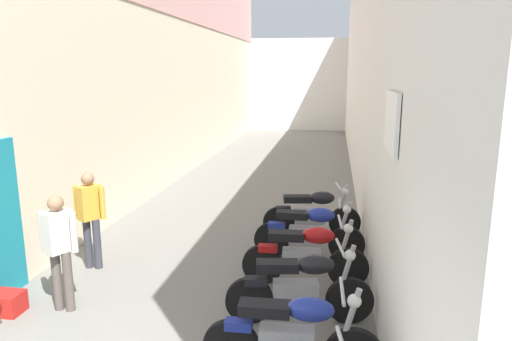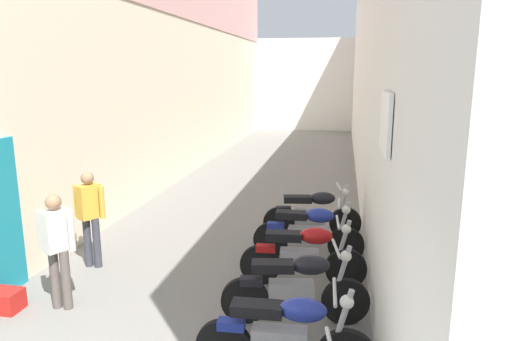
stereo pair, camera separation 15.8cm
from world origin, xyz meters
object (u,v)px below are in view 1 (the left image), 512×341
object	(u,v)px
motorcycle_fourth	(306,253)
pedestrian_mid_alley	(59,244)
motorcycle_fifth	(310,231)
pedestrian_further_down	(90,213)
motorcycle_third	(301,286)
plastic_crate	(5,303)
motorcycle_second	(293,334)
motorcycle_sixth	(313,212)

from	to	relation	value
motorcycle_fourth	pedestrian_mid_alley	xyz separation A→B (m)	(-3.10, -1.25, 0.42)
motorcycle_fifth	pedestrian_further_down	world-z (taller)	pedestrian_further_down
motorcycle_third	pedestrian_further_down	size ratio (longest dim) A/B	1.17
plastic_crate	motorcycle_fourth	bearing A→B (deg)	20.81
motorcycle_second	plastic_crate	xyz separation A→B (m)	(-3.81, 0.69, -0.36)
motorcycle_sixth	pedestrian_further_down	world-z (taller)	pedestrian_further_down
motorcycle_fifth	pedestrian_mid_alley	xyz separation A→B (m)	(-3.10, -2.25, 0.42)
motorcycle_sixth	pedestrian_further_down	xyz separation A→B (m)	(-3.39, -1.98, 0.42)
motorcycle_fourth	pedestrian_further_down	bearing A→B (deg)	178.85
motorcycle_fifth	pedestrian_mid_alley	size ratio (longest dim) A/B	1.18
motorcycle_fourth	motorcycle_sixth	bearing A→B (deg)	90.00
motorcycle_third	motorcycle_second	bearing A→B (deg)	-89.99
motorcycle_second	motorcycle_third	size ratio (longest dim) A/B	1.01
motorcycle_fourth	pedestrian_further_down	world-z (taller)	pedestrian_further_down
motorcycle_second	plastic_crate	size ratio (longest dim) A/B	4.21
motorcycle_fifth	motorcycle_sixth	xyz separation A→B (m)	(-0.00, 1.05, 0.00)
motorcycle_second	pedestrian_further_down	size ratio (longest dim) A/B	1.18
motorcycle_fourth	motorcycle_fifth	bearing A→B (deg)	90.00
motorcycle_sixth	pedestrian_mid_alley	distance (m)	4.54
pedestrian_further_down	plastic_crate	world-z (taller)	pedestrian_further_down
motorcycle_second	pedestrian_further_down	world-z (taller)	pedestrian_further_down
motorcycle_third	plastic_crate	xyz separation A→B (m)	(-3.81, -0.39, -0.36)
pedestrian_mid_alley	plastic_crate	world-z (taller)	pedestrian_mid_alley
pedestrian_mid_alley	plastic_crate	bearing A→B (deg)	-164.42
motorcycle_second	pedestrian_mid_alley	bearing A→B (deg)	163.90
motorcycle_sixth	plastic_crate	size ratio (longest dim) A/B	4.18
motorcycle_third	motorcycle_fourth	world-z (taller)	same
motorcycle_third	motorcycle_fourth	bearing A→B (deg)	89.99
motorcycle_fourth	motorcycle_sixth	distance (m)	2.04
motorcycle_sixth	pedestrian_further_down	size ratio (longest dim) A/B	1.17
motorcycle_third	plastic_crate	bearing A→B (deg)	-174.10
motorcycle_fourth	motorcycle_sixth	size ratio (longest dim) A/B	1.01
motorcycle_third	motorcycle_sixth	size ratio (longest dim) A/B	1.00
pedestrian_mid_alley	motorcycle_third	bearing A→B (deg)	3.59
motorcycle_second	plastic_crate	world-z (taller)	motorcycle_second
motorcycle_third	plastic_crate	distance (m)	3.85
motorcycle_third	motorcycle_fifth	distance (m)	2.05
motorcycle_fifth	pedestrian_mid_alley	distance (m)	3.85
pedestrian_mid_alley	motorcycle_fifth	bearing A→B (deg)	35.98
motorcycle_sixth	pedestrian_mid_alley	bearing A→B (deg)	-133.23
motorcycle_fourth	plastic_crate	distance (m)	4.10
motorcycle_second	pedestrian_further_down	distance (m)	4.07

